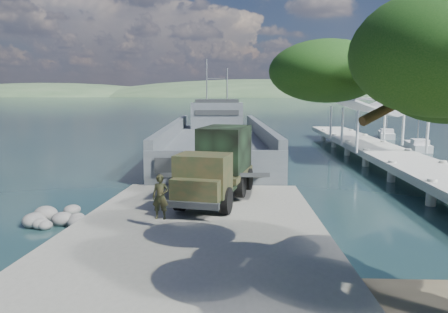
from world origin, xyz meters
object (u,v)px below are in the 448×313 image
landing_craft (217,145)px  sailboat_near (417,146)px  military_truck (218,164)px  pier (376,142)px  soldier (161,207)px  sailboat_far (386,135)px

landing_craft → sailboat_near: (19.99, 3.77, -0.47)m
landing_craft → military_truck: 19.36m
pier → landing_craft: landing_craft is taller
military_truck → soldier: bearing=-99.5°
military_truck → sailboat_far: sailboat_far is taller
military_truck → sailboat_near: sailboat_near is taller
military_truck → pier: bearing=63.4°
pier → sailboat_near: size_ratio=6.47×
military_truck → sailboat_near: 29.78m
sailboat_near → military_truck: bearing=-120.8°
pier → sailboat_far: size_ratio=6.30×
pier → military_truck: 20.01m
military_truck → sailboat_far: size_ratio=1.12×
landing_craft → sailboat_near: bearing=7.5°
soldier → sailboat_near: 34.89m
soldier → sailboat_far: 45.38m
landing_craft → sailboat_far: 26.00m
pier → military_truck: bearing=-128.4°
landing_craft → sailboat_far: (20.73, 15.69, -0.46)m
military_truck → sailboat_far: bearing=72.6°
soldier → sailboat_near: bearing=55.7°
sailboat_near → sailboat_far: size_ratio=0.97×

